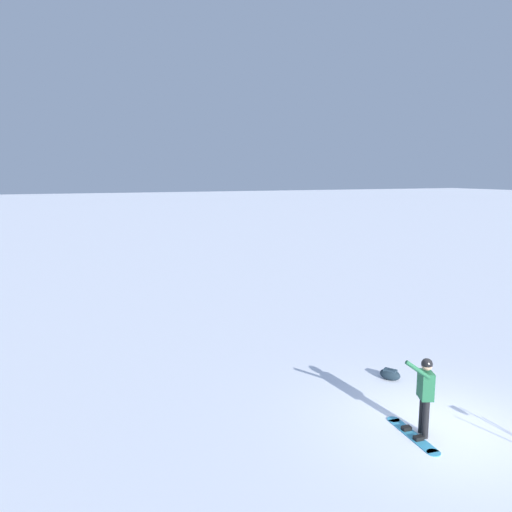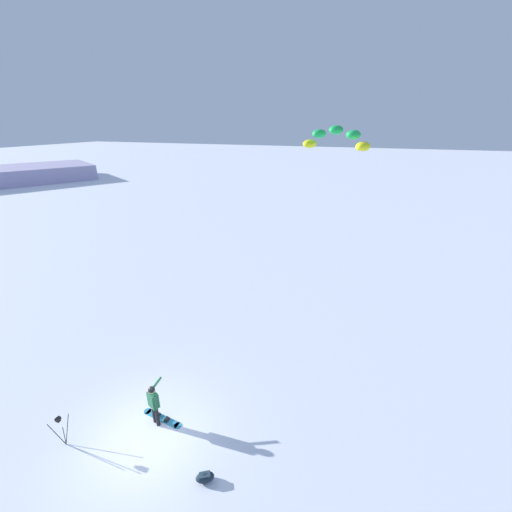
# 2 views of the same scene
# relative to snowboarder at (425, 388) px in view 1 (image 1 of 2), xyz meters

# --- Properties ---
(ground_plane) EXTENTS (300.00, 300.00, 0.00)m
(ground_plane) POSITION_rel_snowboarder_xyz_m (0.01, -0.62, -1.08)
(ground_plane) COLOR white
(snowboarder) EXTENTS (0.47, 0.77, 1.78)m
(snowboarder) POSITION_rel_snowboarder_xyz_m (0.00, 0.00, 0.00)
(snowboarder) COLOR black
(snowboarder) RESTS_ON ground_plane
(snowboard) EXTENTS (1.74, 0.44, 0.10)m
(snowboard) POSITION_rel_snowboarder_xyz_m (0.07, 0.23, -1.05)
(snowboard) COLOR teal
(snowboard) RESTS_ON ground_plane
(gear_bag_large) EXTENTS (0.66, 0.58, 0.31)m
(gear_bag_large) POSITION_rel_snowboarder_xyz_m (2.69, -1.25, -0.91)
(gear_bag_large) COLOR #192833
(gear_bag_large) RESTS_ON ground_plane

